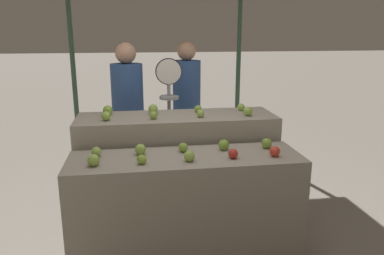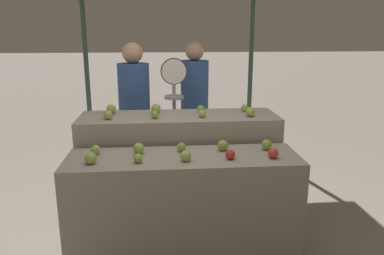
{
  "view_description": "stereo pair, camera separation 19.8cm",
  "coord_description": "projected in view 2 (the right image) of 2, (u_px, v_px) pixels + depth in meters",
  "views": [
    {
      "loc": [
        -0.37,
        -2.7,
        1.81
      ],
      "look_at": [
        0.09,
        0.3,
        1.02
      ],
      "focal_mm": 35.0,
      "sensor_mm": 36.0,
      "label": 1
    },
    {
      "loc": [
        -0.17,
        -2.73,
        1.81
      ],
      "look_at": [
        0.09,
        0.3,
        1.02
      ],
      "focal_mm": 35.0,
      "sensor_mm": 36.0,
      "label": 2
    }
  ],
  "objects": [
    {
      "name": "apple_front_5",
      "position": [
        95.0,
        150.0,
        2.91
      ],
      "size": [
        0.08,
        0.08,
        0.08
      ],
      "primitive_type": "sphere",
      "color": "#8EB247",
      "rests_on": "display_counter_front"
    },
    {
      "name": "apple_front_2",
      "position": [
        186.0,
        156.0,
        2.76
      ],
      "size": [
        0.08,
        0.08,
        0.08
      ],
      "primitive_type": "sphere",
      "color": "#8EB247",
      "rests_on": "display_counter_front"
    },
    {
      "name": "apple_back_3",
      "position": [
        250.0,
        112.0,
        3.35
      ],
      "size": [
        0.09,
        0.09,
        0.09
      ],
      "primitive_type": "sphere",
      "color": "#8EB247",
      "rests_on": "display_counter_back"
    },
    {
      "name": "apple_back_2",
      "position": [
        202.0,
        114.0,
        3.31
      ],
      "size": [
        0.07,
        0.07,
        0.07
      ],
      "primitive_type": "sphere",
      "color": "#8EB247",
      "rests_on": "display_counter_back"
    },
    {
      "name": "apple_back_7",
      "position": [
        245.0,
        108.0,
        3.56
      ],
      "size": [
        0.07,
        0.07,
        0.07
      ],
      "primitive_type": "sphere",
      "color": "#8EB247",
      "rests_on": "display_counter_back"
    },
    {
      "name": "apple_front_0",
      "position": [
        91.0,
        158.0,
        2.71
      ],
      "size": [
        0.09,
        0.09,
        0.09
      ],
      "primitive_type": "sphere",
      "color": "#8EB247",
      "rests_on": "display_counter_front"
    },
    {
      "name": "apple_front_1",
      "position": [
        138.0,
        158.0,
        2.73
      ],
      "size": [
        0.07,
        0.07,
        0.07
      ],
      "primitive_type": "sphere",
      "color": "#84AD3D",
      "rests_on": "display_counter_front"
    },
    {
      "name": "apple_back_0",
      "position": [
        108.0,
        115.0,
        3.24
      ],
      "size": [
        0.08,
        0.08,
        0.08
      ],
      "primitive_type": "sphere",
      "color": "#8EB247",
      "rests_on": "display_counter_back"
    },
    {
      "name": "display_counter_front",
      "position": [
        184.0,
        208.0,
        2.99
      ],
      "size": [
        1.8,
        0.55,
        0.87
      ],
      "primitive_type": "cube",
      "color": "gray",
      "rests_on": "ground_plane"
    },
    {
      "name": "apple_back_5",
      "position": [
        156.0,
        109.0,
        3.48
      ],
      "size": [
        0.09,
        0.09,
        0.09
      ],
      "primitive_type": "sphere",
      "color": "#8EB247",
      "rests_on": "display_counter_back"
    },
    {
      "name": "apple_front_4",
      "position": [
        273.0,
        153.0,
        2.83
      ],
      "size": [
        0.08,
        0.08,
        0.08
      ],
      "primitive_type": "sphere",
      "color": "red",
      "rests_on": "display_counter_front"
    },
    {
      "name": "apple_front_6",
      "position": [
        139.0,
        148.0,
        2.93
      ],
      "size": [
        0.09,
        0.09,
        0.09
      ],
      "primitive_type": "sphere",
      "color": "#8EB247",
      "rests_on": "display_counter_front"
    },
    {
      "name": "apple_front_7",
      "position": [
        182.0,
        147.0,
        2.98
      ],
      "size": [
        0.08,
        0.08,
        0.08
      ],
      "primitive_type": "sphere",
      "color": "#7AA338",
      "rests_on": "display_counter_front"
    },
    {
      "name": "display_counter_back",
      "position": [
        179.0,
        170.0,
        3.54
      ],
      "size": [
        1.8,
        0.55,
        1.06
      ],
      "primitive_type": "cube",
      "color": "gray",
      "rests_on": "ground_plane"
    },
    {
      "name": "apple_front_3",
      "position": [
        230.0,
        155.0,
        2.8
      ],
      "size": [
        0.08,
        0.08,
        0.08
      ],
      "primitive_type": "sphere",
      "color": "#B72D23",
      "rests_on": "display_counter_front"
    },
    {
      "name": "produce_scale",
      "position": [
        174.0,
        99.0,
        3.91
      ],
      "size": [
        0.27,
        0.2,
        1.54
      ],
      "color": "#99999E",
      "rests_on": "ground_plane"
    },
    {
      "name": "apple_back_6",
      "position": [
        201.0,
        109.0,
        3.51
      ],
      "size": [
        0.07,
        0.07,
        0.07
      ],
      "primitive_type": "sphere",
      "color": "#7AA338",
      "rests_on": "display_counter_back"
    },
    {
      "name": "person_customer_left",
      "position": [
        195.0,
        101.0,
        4.58
      ],
      "size": [
        0.36,
        0.36,
        1.69
      ],
      "rotation": [
        0.0,
        0.0,
        3.2
      ],
      "color": "#2D2D38",
      "rests_on": "ground_plane"
    },
    {
      "name": "apple_back_1",
      "position": [
        155.0,
        115.0,
        3.27
      ],
      "size": [
        0.07,
        0.07,
        0.07
      ],
      "primitive_type": "sphere",
      "color": "#7AA338",
      "rests_on": "display_counter_back"
    },
    {
      "name": "person_vendor_at_scale",
      "position": [
        135.0,
        108.0,
        4.14
      ],
      "size": [
        0.45,
        0.45,
        1.69
      ],
      "rotation": [
        0.0,
        0.0,
        3.55
      ],
      "color": "#2D2D38",
      "rests_on": "ground_plane"
    },
    {
      "name": "apple_front_9",
      "position": [
        267.0,
        145.0,
        3.03
      ],
      "size": [
        0.09,
        0.09,
        0.09
      ],
      "primitive_type": "sphere",
      "color": "#7AA338",
      "rests_on": "display_counter_front"
    },
    {
      "name": "apple_back_4",
      "position": [
        111.0,
        109.0,
        3.46
      ],
      "size": [
        0.09,
        0.09,
        0.09
      ],
      "primitive_type": "sphere",
      "color": "#84AD3D",
      "rests_on": "display_counter_back"
    },
    {
      "name": "apple_front_8",
      "position": [
        223.0,
        145.0,
        3.0
      ],
      "size": [
        0.09,
        0.09,
        0.09
      ],
      "primitive_type": "sphere",
      "color": "#7AA338",
      "rests_on": "display_counter_front"
    }
  ]
}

